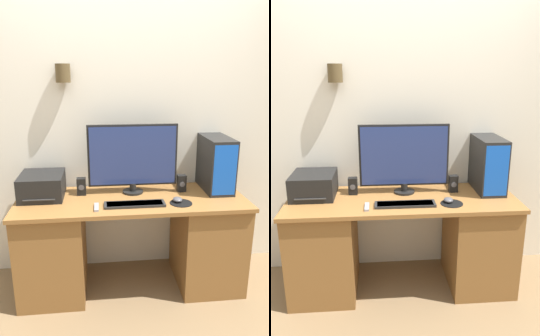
% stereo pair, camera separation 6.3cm
% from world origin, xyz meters
% --- Properties ---
extents(ground_plane, '(12.00, 12.00, 0.00)m').
position_xyz_m(ground_plane, '(0.00, 0.00, 0.00)').
color(ground_plane, brown).
extents(wall_back, '(6.40, 0.16, 2.70)m').
position_xyz_m(wall_back, '(-0.00, 0.68, 1.35)').
color(wall_back, silver).
rests_on(wall_back, ground_plane).
extents(desk, '(1.75, 0.62, 0.76)m').
position_xyz_m(desk, '(0.00, 0.31, 0.39)').
color(desk, brown).
rests_on(desk, ground_plane).
extents(monitor, '(0.70, 0.16, 0.55)m').
position_xyz_m(monitor, '(0.02, 0.44, 1.06)').
color(monitor, black).
rests_on(monitor, desk).
extents(keyboard, '(0.44, 0.12, 0.02)m').
position_xyz_m(keyboard, '(0.01, 0.16, 0.77)').
color(keyboard, black).
rests_on(keyboard, desk).
extents(mousepad, '(0.17, 0.17, 0.00)m').
position_xyz_m(mousepad, '(0.35, 0.17, 0.77)').
color(mousepad, black).
rests_on(mousepad, desk).
extents(mouse, '(0.07, 0.08, 0.03)m').
position_xyz_m(mouse, '(0.33, 0.19, 0.78)').
color(mouse, '#4C4C51').
rests_on(mouse, mousepad).
extents(computer_tower, '(0.20, 0.42, 0.43)m').
position_xyz_m(computer_tower, '(0.70, 0.45, 0.98)').
color(computer_tower, black).
rests_on(computer_tower, desk).
extents(printer, '(0.33, 0.36, 0.18)m').
position_xyz_m(printer, '(-0.68, 0.42, 0.85)').
color(printer, black).
rests_on(printer, desk).
extents(speaker_left, '(0.07, 0.06, 0.14)m').
position_xyz_m(speaker_left, '(-0.38, 0.43, 0.83)').
color(speaker_left, black).
rests_on(speaker_left, desk).
extents(speaker_right, '(0.07, 0.06, 0.14)m').
position_xyz_m(speaker_right, '(0.41, 0.42, 0.83)').
color(speaker_right, black).
rests_on(speaker_right, desk).
extents(remote_control, '(0.03, 0.13, 0.02)m').
position_xyz_m(remote_control, '(-0.27, 0.14, 0.77)').
color(remote_control, gray).
rests_on(remote_control, desk).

